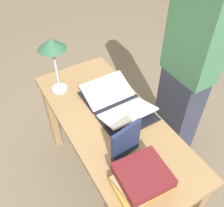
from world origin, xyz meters
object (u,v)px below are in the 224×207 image
(reading_lamp, at_px, (52,49))
(coffee_mug, at_px, (130,136))
(open_book, at_px, (117,103))
(book_standing_upright, at_px, (126,142))
(person_reader, at_px, (188,71))
(book_stack_tall, at_px, (142,178))

(reading_lamp, height_order, coffee_mug, reading_lamp)
(reading_lamp, bearing_deg, open_book, -142.85)
(open_book, xyz_separation_m, reading_lamp, (0.34, 0.26, 0.30))
(book_standing_upright, relative_size, reading_lamp, 0.56)
(open_book, xyz_separation_m, book_standing_upright, (-0.34, 0.15, 0.09))
(book_standing_upright, distance_m, person_reader, 0.75)
(open_book, relative_size, coffee_mug, 4.35)
(book_standing_upright, xyz_separation_m, person_reader, (0.29, -0.69, 0.00))
(open_book, bearing_deg, book_standing_upright, 154.80)
(book_stack_tall, bearing_deg, book_standing_upright, -7.32)
(book_standing_upright, bearing_deg, coffee_mug, -59.89)
(open_book, relative_size, book_stack_tall, 1.77)
(book_standing_upright, xyz_separation_m, coffee_mug, (0.06, -0.07, -0.06))
(reading_lamp, distance_m, coffee_mug, 0.70)
(open_book, xyz_separation_m, book_stack_tall, (-0.53, 0.18, 0.03))
(book_stack_tall, distance_m, coffee_mug, 0.27)
(open_book, xyz_separation_m, coffee_mug, (-0.28, 0.08, 0.02))
(coffee_mug, bearing_deg, person_reader, -69.44)
(book_stack_tall, height_order, book_standing_upright, book_standing_upright)
(open_book, height_order, book_stack_tall, book_stack_tall)
(book_standing_upright, height_order, person_reader, person_reader)
(person_reader, bearing_deg, open_book, -95.53)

